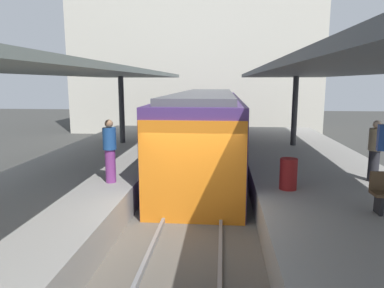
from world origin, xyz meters
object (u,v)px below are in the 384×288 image
at_px(commuter_train, 206,129).
at_px(passenger_near_bench, 110,150).
at_px(litter_bin, 288,174).
at_px(passenger_mid_platform, 375,150).

bearing_deg(commuter_train, passenger_near_bench, -111.31).
xyz_separation_m(commuter_train, passenger_near_bench, (-2.30, -5.90, 0.17)).
height_order(litter_bin, passenger_mid_platform, passenger_mid_platform).
distance_m(passenger_near_bench, passenger_mid_platform, 7.23).
relative_size(litter_bin, passenger_near_bench, 0.46).
xyz_separation_m(litter_bin, passenger_near_bench, (-4.72, 0.23, 0.50)).
bearing_deg(litter_bin, commuter_train, 111.53).
relative_size(passenger_near_bench, passenger_mid_platform, 1.02).
xyz_separation_m(commuter_train, passenger_mid_platform, (4.89, -5.16, 0.15)).
relative_size(litter_bin, passenger_mid_platform, 0.47).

